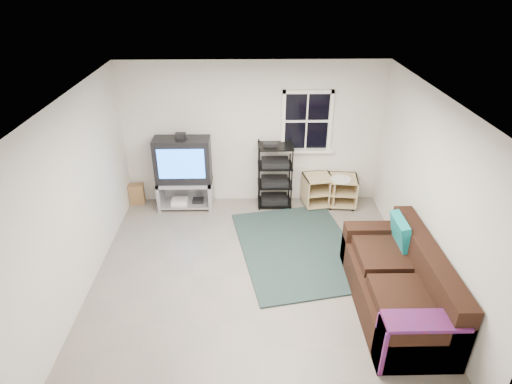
{
  "coord_description": "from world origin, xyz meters",
  "views": [
    {
      "loc": [
        -0.08,
        -4.87,
        4.0
      ],
      "look_at": [
        0.02,
        0.4,
        1.16
      ],
      "focal_mm": 30.0,
      "sensor_mm": 36.0,
      "label": 1
    }
  ],
  "objects_px": {
    "side_table_left": "(317,189)",
    "av_rack": "(275,179)",
    "sofa": "(399,286)",
    "tv_unit": "(184,168)",
    "side_table_right": "(342,188)"
  },
  "relations": [
    {
      "from": "side_table_left",
      "to": "av_rack",
      "type": "bearing_deg",
      "value": -179.01
    },
    {
      "from": "av_rack",
      "to": "side_table_left",
      "type": "xyz_separation_m",
      "value": [
        0.78,
        0.01,
        -0.22
      ]
    },
    {
      "from": "av_rack",
      "to": "sofa",
      "type": "xyz_separation_m",
      "value": [
        1.44,
        -2.72,
        -0.18
      ]
    },
    {
      "from": "tv_unit",
      "to": "sofa",
      "type": "height_order",
      "value": "tv_unit"
    },
    {
      "from": "tv_unit",
      "to": "sofa",
      "type": "distance_m",
      "value": 4.11
    },
    {
      "from": "side_table_left",
      "to": "side_table_right",
      "type": "height_order",
      "value": "side_table_right"
    },
    {
      "from": "side_table_right",
      "to": "av_rack",
      "type": "bearing_deg",
      "value": 179.75
    },
    {
      "from": "side_table_left",
      "to": "side_table_right",
      "type": "distance_m",
      "value": 0.46
    },
    {
      "from": "sofa",
      "to": "side_table_right",
      "type": "bearing_deg",
      "value": 94.09
    },
    {
      "from": "sofa",
      "to": "av_rack",
      "type": "bearing_deg",
      "value": 117.84
    },
    {
      "from": "av_rack",
      "to": "sofa",
      "type": "height_order",
      "value": "av_rack"
    },
    {
      "from": "side_table_left",
      "to": "sofa",
      "type": "distance_m",
      "value": 2.81
    },
    {
      "from": "tv_unit",
      "to": "av_rack",
      "type": "relative_size",
      "value": 1.17
    },
    {
      "from": "side_table_left",
      "to": "sofa",
      "type": "xyz_separation_m",
      "value": [
        0.66,
        -2.73,
        0.04
      ]
    },
    {
      "from": "tv_unit",
      "to": "side_table_left",
      "type": "xyz_separation_m",
      "value": [
        2.41,
        0.04,
        -0.47
      ]
    }
  ]
}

